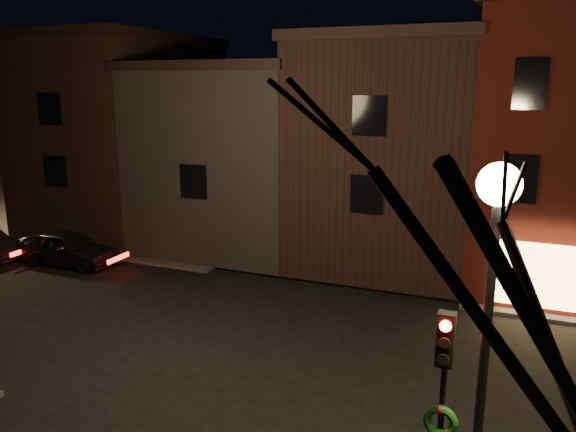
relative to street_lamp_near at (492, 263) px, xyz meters
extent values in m
plane|color=black|center=(-6.20, 6.00, -5.18)|extent=(120.00, 120.00, 0.00)
cube|color=#2D2B28|center=(-26.20, 26.00, -5.12)|extent=(30.00, 30.00, 0.12)
cube|color=#4A120D|center=(1.80, 15.50, -0.06)|extent=(6.00, 8.00, 10.00)
cube|color=#FFCF72|center=(1.80, 11.45, -3.76)|extent=(4.00, 0.12, 2.20)
cube|color=black|center=(-4.70, 16.50, -0.56)|extent=(7.00, 10.00, 9.00)
cube|color=black|center=(-4.70, 16.50, 4.14)|extent=(7.30, 10.30, 0.40)
cube|color=black|center=(-11.95, 16.50, -1.06)|extent=(7.50, 10.00, 8.00)
cube|color=black|center=(-11.95, 16.50, 3.14)|extent=(7.80, 10.30, 0.40)
cube|color=black|center=(-19.20, 16.50, -0.31)|extent=(7.00, 10.00, 9.50)
cube|color=black|center=(-19.20, 16.50, 4.64)|extent=(7.30, 10.30, 0.40)
cylinder|color=black|center=(0.00, 0.00, -2.06)|extent=(0.14, 0.14, 6.00)
sphere|color=#FFD18C|center=(0.00, 0.00, 1.12)|extent=(0.60, 0.60, 0.60)
cylinder|color=black|center=(-0.60, 0.60, -3.06)|extent=(0.10, 0.10, 4.00)
cube|color=black|center=(-0.60, 0.42, -1.46)|extent=(0.28, 0.22, 0.90)
cylinder|color=#FF0C07|center=(-0.60, 0.30, -1.18)|extent=(0.18, 0.06, 0.18)
cylinder|color=black|center=(-0.60, 0.30, -1.46)|extent=(0.18, 0.06, 0.18)
cylinder|color=black|center=(-0.60, 0.30, -1.74)|extent=(0.18, 0.06, 0.18)
torus|color=#0C380F|center=(-0.60, 0.51, -2.96)|extent=(0.58, 0.14, 0.58)
sphere|color=#990C0C|center=(-0.60, 0.49, -2.74)|extent=(0.12, 0.12, 0.12)
imported|color=black|center=(-17.30, 9.80, -4.43)|extent=(4.45, 1.87, 1.50)
camera|label=1|loc=(0.17, -8.02, 2.46)|focal=35.00mm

